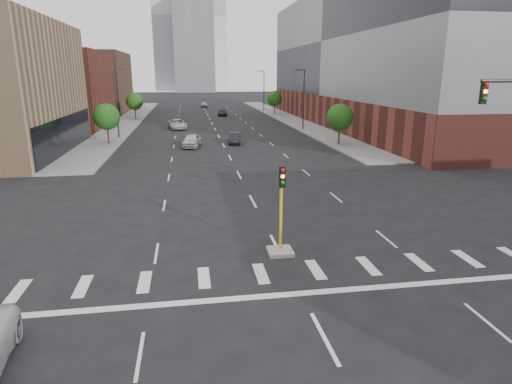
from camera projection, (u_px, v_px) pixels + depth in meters
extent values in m
plane|color=black|center=(345.00, 378.00, 12.38)|extent=(400.00, 400.00, 0.00)
cube|color=gray|center=(130.00, 120.00, 80.50)|extent=(5.00, 92.00, 0.15)
cube|color=gray|center=(285.00, 117.00, 85.03)|extent=(5.00, 92.00, 0.15)
cube|color=brown|center=(41.00, 89.00, 69.42)|extent=(20.00, 22.00, 12.00)
cube|color=brown|center=(79.00, 83.00, 94.02)|extent=(20.00, 24.00, 13.00)
cube|color=brown|center=(386.00, 110.00, 73.25)|extent=(24.00, 70.00, 5.00)
cube|color=slate|center=(392.00, 42.00, 70.30)|extent=(24.00, 70.00, 17.00)
cube|color=#B2B7BC|center=(176.00, 18.00, 211.11)|extent=(22.00, 22.00, 70.00)
cube|color=#B2B7BC|center=(208.00, 18.00, 250.55)|extent=(20.00, 20.00, 80.00)
cube|color=slate|center=(194.00, 43.00, 196.78)|extent=(18.00, 18.00, 44.00)
cube|color=#999993|center=(280.00, 252.00, 20.91)|extent=(1.20, 1.20, 0.20)
cylinder|color=gold|center=(281.00, 219.00, 20.46)|extent=(0.14, 0.14, 3.20)
cube|color=black|center=(282.00, 177.00, 19.72)|extent=(0.28, 0.18, 1.00)
sphere|color=red|center=(283.00, 170.00, 19.54)|extent=(0.18, 0.18, 0.18)
sphere|color=orange|center=(283.00, 176.00, 19.62)|extent=(0.18, 0.18, 0.18)
sphere|color=#0C7F19|center=(283.00, 183.00, 19.70)|extent=(0.18, 0.18, 0.18)
cube|color=black|center=(484.00, 93.00, 18.76)|extent=(0.28, 0.18, 1.00)
sphere|color=red|center=(487.00, 84.00, 18.55)|extent=(0.18, 0.18, 0.18)
sphere|color=orange|center=(486.00, 92.00, 18.63)|extent=(0.18, 0.18, 0.18)
sphere|color=#0C7F19|center=(485.00, 99.00, 18.71)|extent=(0.18, 0.18, 0.18)
cylinder|color=#2D2D30|center=(304.00, 100.00, 65.54)|extent=(0.20, 0.20, 9.00)
cube|color=#2D2D30|center=(299.00, 70.00, 64.21)|extent=(1.40, 0.22, 0.15)
cylinder|color=#2D2D30|center=(264.00, 91.00, 98.84)|extent=(0.20, 0.20, 9.00)
cube|color=#2D2D30|center=(261.00, 71.00, 97.51)|extent=(1.40, 0.22, 0.15)
cylinder|color=#2D2D30|center=(116.00, 105.00, 56.71)|extent=(0.20, 0.20, 9.00)
cube|color=#2D2D30|center=(120.00, 69.00, 55.62)|extent=(1.40, 0.22, 0.15)
cylinder|color=#382619|center=(108.00, 136.00, 52.81)|extent=(0.20, 0.20, 1.75)
sphere|color=#185215|center=(107.00, 117.00, 52.17)|extent=(3.20, 3.20, 3.20)
cylinder|color=#382619|center=(135.00, 114.00, 81.35)|extent=(0.20, 0.20, 1.75)
sphere|color=#185215|center=(135.00, 101.00, 80.72)|extent=(3.20, 3.20, 3.20)
cylinder|color=#382619|center=(339.00, 137.00, 52.27)|extent=(0.20, 0.20, 1.75)
sphere|color=#185215|center=(340.00, 117.00, 51.64)|extent=(3.20, 3.20, 3.20)
cylinder|color=#382619|center=(274.00, 110.00, 90.33)|extent=(0.20, 0.20, 1.75)
sphere|color=#185215|center=(275.00, 99.00, 89.70)|extent=(3.20, 3.20, 3.20)
imported|color=silver|center=(192.00, 141.00, 50.85)|extent=(2.60, 4.88, 1.58)
imported|color=black|center=(235.00, 138.00, 53.49)|extent=(1.95, 4.22, 1.34)
imported|color=beige|center=(178.00, 124.00, 67.49)|extent=(3.24, 5.75, 1.52)
imported|color=black|center=(222.00, 113.00, 88.48)|extent=(2.33, 4.73, 1.32)
imported|color=#A1A1A5|center=(204.00, 104.00, 110.55)|extent=(2.06, 4.37, 1.45)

